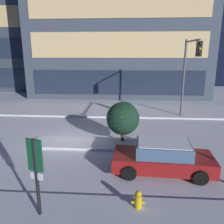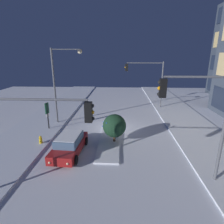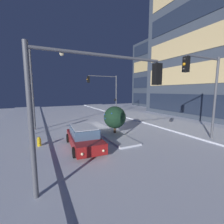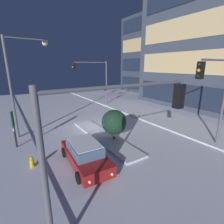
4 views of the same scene
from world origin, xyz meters
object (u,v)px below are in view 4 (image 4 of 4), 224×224
traffic_light_corner_far_right (215,88)px  decorated_tree_median (114,122)px  traffic_light_corner_near_right (119,128)px  street_lamp_arched (21,75)px  fire_hydrant (32,163)px  traffic_light_corner_far_left (94,76)px  parking_info_sign (14,126)px  car_near (85,154)px

traffic_light_corner_far_right → decorated_tree_median: (-4.96, -4.81, -2.91)m
traffic_light_corner_near_right → street_lamp_arched: size_ratio=0.72×
fire_hydrant → street_lamp_arched: bearing=174.1°
traffic_light_corner_far_left → traffic_light_corner_near_right: traffic_light_corner_far_left is taller
parking_info_sign → traffic_light_corner_near_right: bearing=-57.1°
traffic_light_corner_far_right → fire_hydrant: traffic_light_corner_far_right is taller
street_lamp_arched → fire_hydrant: bearing=-98.4°
street_lamp_arched → parking_info_sign: (1.97, -1.11, -3.44)m
car_near → street_lamp_arched: bearing=-157.2°
car_near → traffic_light_corner_far_right: (3.02, 8.25, 3.78)m
car_near → fire_hydrant: (-1.26, -2.86, -0.33)m
parking_info_sign → fire_hydrant: bearing=-64.9°
car_near → traffic_light_corner_far_left: size_ratio=0.72×
parking_info_sign → traffic_light_corner_far_right: bearing=-17.6°
traffic_light_corner_far_right → parking_info_sign: (-7.61, -11.67, -2.67)m
car_near → fire_hydrant: car_near is taller
fire_hydrant → car_near: bearing=66.2°
traffic_light_corner_far_left → street_lamp_arched: (7.01, -10.03, 0.72)m
traffic_light_corner_near_right → traffic_light_corner_far_left: bearing=65.2°
traffic_light_corner_far_left → fire_hydrant: 16.76m
fire_hydrant → parking_info_sign: (-3.33, -0.56, 1.44)m
fire_hydrant → decorated_tree_median: bearing=96.1°
traffic_light_corner_near_right → car_near: bearing=82.4°
traffic_light_corner_far_left → traffic_light_corner_near_right: (18.01, -8.31, -0.56)m
street_lamp_arched → traffic_light_corner_near_right: bearing=-83.6°
traffic_light_corner_far_left → traffic_light_corner_far_right: bearing=91.8°
street_lamp_arched → decorated_tree_median: size_ratio=3.13×
car_near → street_lamp_arched: street_lamp_arched is taller
traffic_light_corner_far_left → street_lamp_arched: 12.26m
decorated_tree_median → fire_hydrant: bearing=-83.9°
car_near → street_lamp_arched: 8.31m
traffic_light_corner_near_right → parking_info_sign: traffic_light_corner_near_right is taller
traffic_light_corner_near_right → parking_info_sign: bearing=107.4°
car_near → traffic_light_corner_far_left: bearing=153.8°
traffic_light_corner_far_left → street_lamp_arched: size_ratio=0.81×
car_near → parking_info_sign: parking_info_sign is taller
traffic_light_corner_near_right → decorated_tree_median: size_ratio=2.26×
traffic_light_corner_far_right → decorated_tree_median: 7.50m
traffic_light_corner_far_left → decorated_tree_median: 12.75m
decorated_tree_median → car_near: bearing=-60.6°
traffic_light_corner_far_left → fire_hydrant: (12.32, -10.58, -4.15)m
car_near → decorated_tree_median: decorated_tree_median is taller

